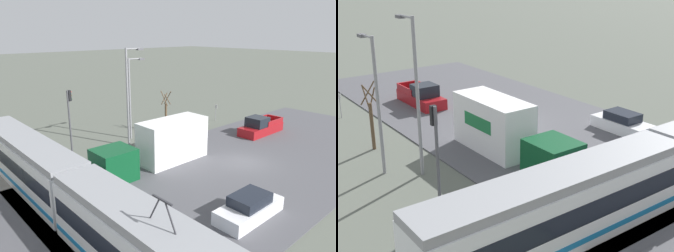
% 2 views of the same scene
% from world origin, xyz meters
% --- Properties ---
extents(ground_plane, '(320.00, 320.00, 0.00)m').
position_xyz_m(ground_plane, '(0.00, 0.00, 0.00)').
color(ground_plane, '#565B51').
extents(road_surface, '(16.41, 43.39, 0.08)m').
position_xyz_m(road_surface, '(0.00, 0.00, 0.04)').
color(road_surface, '#4C4C51').
rests_on(road_surface, ground).
extents(rail_bed, '(65.97, 4.40, 0.22)m').
position_xyz_m(rail_bed, '(0.00, 14.80, 0.05)').
color(rail_bed, gray).
rests_on(rail_bed, ground).
extents(light_rail_tram, '(29.17, 2.64, 4.57)m').
position_xyz_m(light_rail_tram, '(0.99, 14.80, 1.75)').
color(light_rail_tram, white).
rests_on(light_rail_tram, ground).
extents(box_truck, '(2.52, 10.34, 3.54)m').
position_xyz_m(box_truck, '(4.48, 5.55, 1.71)').
color(box_truck, '#0C4723').
rests_on(box_truck, ground).
extents(pickup_truck, '(2.06, 5.70, 1.93)m').
position_xyz_m(pickup_truck, '(3.65, -8.01, 0.81)').
color(pickup_truck, maroon).
rests_on(pickup_truck, ground).
extents(sedan_car_0, '(1.89, 4.61, 1.47)m').
position_xyz_m(sedan_car_0, '(-5.17, 6.94, 0.69)').
color(sedan_car_0, silver).
rests_on(sedan_car_0, ground).
extents(traffic_light_pole, '(0.28, 0.47, 5.82)m').
position_xyz_m(traffic_light_pole, '(11.68, 9.74, 3.73)').
color(traffic_light_pole, '#47474C').
rests_on(traffic_light_pole, ground).
extents(street_tree, '(1.10, 0.91, 4.62)m').
position_xyz_m(street_tree, '(10.87, -0.83, 2.10)').
color(street_tree, brown).
rests_on(street_tree, ground).
extents(street_lamp_near_crossing, '(0.36, 1.95, 8.20)m').
position_xyz_m(street_lamp_near_crossing, '(11.82, 2.99, 4.73)').
color(street_lamp_near_crossing, gray).
rests_on(street_lamp_near_crossing, ground).
extents(street_lamp_mid_block, '(0.36, 1.95, 9.28)m').
position_xyz_m(street_lamp_mid_block, '(10.06, 4.50, 5.28)').
color(street_lamp_mid_block, gray).
rests_on(street_lamp_mid_block, ground).
extents(no_parking_sign, '(0.32, 0.08, 2.01)m').
position_xyz_m(no_parking_sign, '(10.48, -8.75, 1.24)').
color(no_parking_sign, gray).
rests_on(no_parking_sign, ground).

